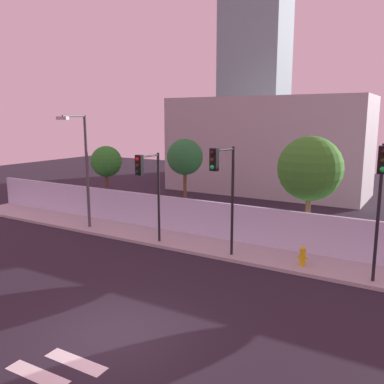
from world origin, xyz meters
The scene contains 13 objects.
ground_plane centered at (0.00, 0.00, 0.00)m, with size 80.00×80.00×0.00m, color #261F2A.
sidewalk centered at (0.00, 8.20, 0.07)m, with size 36.00×2.40×0.15m, color #AEAEAE.
perimeter_wall centered at (0.00, 9.49, 1.05)m, with size 36.00×0.18×1.80m, color silver.
traffic_light_left centered at (-0.07, 6.85, 3.59)m, with size 0.47×1.55×4.71m.
traffic_light_center centered at (5.86, 6.87, 3.80)m, with size 0.39×1.56×5.02m.
traffic_light_right centered at (-3.85, 6.79, 3.30)m, with size 0.35×1.60×4.28m.
street_lamp_curbside centered at (-8.58, 7.46, 3.77)m, with size 0.69×2.00×6.02m.
fire_hydrant centered at (3.11, 7.74, 0.59)m, with size 0.44×0.26×0.81m.
roadside_tree_leftmost centered at (-9.99, 10.74, 3.36)m, with size 1.90×1.90×4.34m.
roadside_tree_midleft centered at (-4.32, 10.74, 3.91)m, with size 1.95×1.95×4.93m.
roadside_tree_midright centered at (2.43, 10.74, 3.74)m, with size 2.98×2.98×5.24m.
low_building_distant centered at (-4.55, 23.49, 3.80)m, with size 15.69×6.00×7.59m, color #ACACAC.
tower_on_skyline centered at (-10.71, 35.49, 15.91)m, with size 6.84×5.00×31.81m, color gray.
Camera 1 is at (7.43, -8.14, 6.08)m, focal length 38.58 mm.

